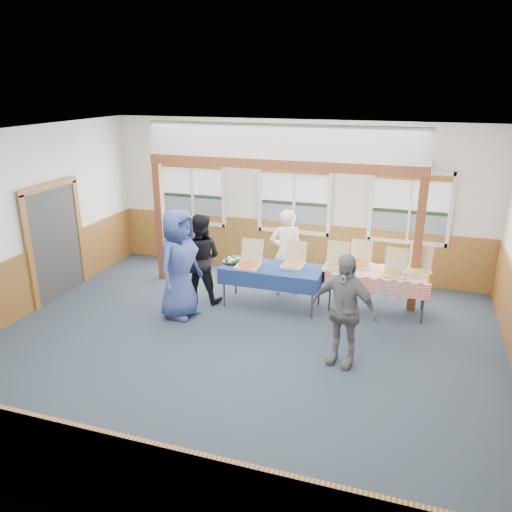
{
  "coord_description": "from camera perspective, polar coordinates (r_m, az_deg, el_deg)",
  "views": [
    {
      "loc": [
        2.37,
        -6.4,
        3.89
      ],
      "look_at": [
        -0.03,
        1.0,
        1.17
      ],
      "focal_mm": 35.0,
      "sensor_mm": 36.0,
      "label": 1
    }
  ],
  "objects": [
    {
      "name": "veggie_tray",
      "position": [
        9.16,
        -2.66,
        -0.55
      ],
      "size": [
        0.38,
        0.38,
        0.09
      ],
      "color": "black",
      "rests_on": "table_left"
    },
    {
      "name": "ceiling",
      "position": [
        6.86,
        -2.38,
        13.46
      ],
      "size": [
        8.0,
        8.0,
        0.0
      ],
      "primitive_type": "plane",
      "rotation": [
        3.14,
        0.0,
        0.0
      ],
      "color": "white",
      "rests_on": "wall_back"
    },
    {
      "name": "person_grey",
      "position": [
        7.2,
        9.96,
        -6.07
      ],
      "size": [
        1.07,
        0.67,
        1.7
      ],
      "primitive_type": "imported",
      "rotation": [
        0.0,
        0.0,
        -0.28
      ],
      "color": "slate",
      "rests_on": "floor"
    },
    {
      "name": "wall_left",
      "position": [
        9.32,
        -26.02,
        3.04
      ],
      "size": [
        0.0,
        8.0,
        8.0
      ],
      "primitive_type": "plane",
      "rotation": [
        1.57,
        0.0,
        1.57
      ],
      "color": "silver",
      "rests_on": "floor"
    },
    {
      "name": "pizza_box_d",
      "position": [
        9.19,
        11.8,
        -0.67
      ],
      "size": [
        0.4,
        0.48,
        0.42
      ],
      "rotation": [
        0.0,
        0.0,
        0.03
      ],
      "color": "beige",
      "rests_on": "table_right"
    },
    {
      "name": "pizza_box_c",
      "position": [
        8.96,
        9.06,
        -1.0
      ],
      "size": [
        0.42,
        0.51,
        0.44
      ],
      "rotation": [
        0.0,
        0.0,
        -0.04
      ],
      "color": "beige",
      "rests_on": "table_right"
    },
    {
      "name": "floor",
      "position": [
        7.86,
        -2.06,
        -10.44
      ],
      "size": [
        8.0,
        8.0,
        0.0
      ],
      "primitive_type": "plane",
      "color": "#283541",
      "rests_on": "ground"
    },
    {
      "name": "man_blue",
      "position": [
        8.59,
        -8.78,
        -0.91
      ],
      "size": [
        0.79,
        1.05,
        1.92
      ],
      "primitive_type": "imported",
      "rotation": [
        0.0,
        0.0,
        1.36
      ],
      "color": "#344483",
      "rests_on": "floor"
    },
    {
      "name": "post_left",
      "position": [
        10.33,
        -10.88,
        3.81
      ],
      "size": [
        0.15,
        0.15,
        2.4
      ],
      "primitive_type": "cube",
      "color": "#642D16",
      "rests_on": "floor"
    },
    {
      "name": "wainscot_left",
      "position": [
        9.61,
        -25.01,
        -2.98
      ],
      "size": [
        0.05,
        6.98,
        1.1
      ],
      "primitive_type": "cube",
      "color": "brown",
      "rests_on": "floor"
    },
    {
      "name": "woman_white",
      "position": [
        9.46,
        3.44,
        0.41
      ],
      "size": [
        0.72,
        0.6,
        1.68
      ],
      "primitive_type": "imported",
      "rotation": [
        0.0,
        0.0,
        3.53
      ],
      "color": "white",
      "rests_on": "floor"
    },
    {
      "name": "drink_glass",
      "position": [
        8.74,
        19.29,
        -2.35
      ],
      "size": [
        0.07,
        0.07,
        0.15
      ],
      "primitive_type": "cylinder",
      "color": "olive",
      "rests_on": "table_right"
    },
    {
      "name": "window_right",
      "position": [
        10.1,
        17.24,
        5.75
      ],
      "size": [
        1.56,
        0.1,
        1.46
      ],
      "color": "white",
      "rests_on": "wall_back"
    },
    {
      "name": "wainscot_back",
      "position": [
        10.69,
        4.27,
        1.0
      ],
      "size": [
        7.98,
        0.05,
        1.1
      ],
      "primitive_type": "cube",
      "color": "brown",
      "rests_on": "floor"
    },
    {
      "name": "wainscot_front",
      "position": [
        5.03,
        -17.01,
        -23.36
      ],
      "size": [
        7.98,
        0.05,
        1.1
      ],
      "primitive_type": "cube",
      "color": "brown",
      "rests_on": "floor"
    },
    {
      "name": "pizza_box_b",
      "position": [
        8.99,
        4.29,
        -0.75
      ],
      "size": [
        0.4,
        0.47,
        0.41
      ],
      "rotation": [
        0.0,
        0.0,
        -0.05
      ],
      "color": "beige",
      "rests_on": "table_left"
    },
    {
      "name": "woman_black",
      "position": [
        9.2,
        -6.39,
        -0.25
      ],
      "size": [
        0.85,
        0.69,
        1.67
      ],
      "primitive_type": "imported",
      "rotation": [
        0.0,
        0.0,
        3.21
      ],
      "color": "black",
      "rests_on": "floor"
    },
    {
      "name": "table_left",
      "position": [
        8.97,
        1.84,
        -1.58
      ],
      "size": [
        1.85,
        0.91,
        0.76
      ],
      "rotation": [
        0.0,
        0.0,
        -0.07
      ],
      "color": "#2F2F2F",
      "rests_on": "floor"
    },
    {
      "name": "window_mid",
      "position": [
        10.38,
        4.41,
        6.9
      ],
      "size": [
        1.56,
        0.1,
        1.46
      ],
      "color": "white",
      "rests_on": "wall_back"
    },
    {
      "name": "wall_front",
      "position": [
        4.39,
        -18.55,
        -13.33
      ],
      "size": [
        8.0,
        0.0,
        8.0
      ],
      "primitive_type": "plane",
      "rotation": [
        -1.57,
        0.0,
        0.0
      ],
      "color": "silver",
      "rests_on": "floor"
    },
    {
      "name": "cross_beam",
      "position": [
        9.12,
        2.77,
        10.41
      ],
      "size": [
        5.15,
        0.18,
        0.18
      ],
      "primitive_type": "cube",
      "color": "#642D16",
      "rests_on": "post_left"
    },
    {
      "name": "pizza_box_f",
      "position": [
        9.11,
        18.05,
        -1.42
      ],
      "size": [
        0.46,
        0.53,
        0.43
      ],
      "rotation": [
        0.0,
        0.0,
        -0.13
      ],
      "color": "beige",
      "rests_on": "table_right"
    },
    {
      "name": "pizza_box_a",
      "position": [
        8.95,
        -0.81,
        -0.78
      ],
      "size": [
        0.42,
        0.51,
        0.45
      ],
      "rotation": [
        0.0,
        0.0,
        0.02
      ],
      "color": "beige",
      "rests_on": "table_left"
    },
    {
      "name": "window_left",
      "position": [
        11.13,
        -7.27,
        7.65
      ],
      "size": [
        1.56,
        0.1,
        1.46
      ],
      "color": "white",
      "rests_on": "wall_back"
    },
    {
      "name": "post_right",
      "position": [
        9.11,
        17.98,
        1.11
      ],
      "size": [
        0.15,
        0.15,
        2.4
      ],
      "primitive_type": "cube",
      "color": "#642D16",
      "rests_on": "floor"
    },
    {
      "name": "pizza_box_e",
      "position": [
        8.9,
        15.46,
        -1.64
      ],
      "size": [
        0.43,
        0.5,
        0.42
      ],
      "rotation": [
        0.0,
        0.0,
        -0.11
      ],
      "color": "beige",
      "rests_on": "table_right"
    },
    {
      "name": "cased_opening",
      "position": [
        10.07,
        -21.96,
        1.44
      ],
      "size": [
        0.06,
        1.3,
        2.1
      ],
      "primitive_type": "cube",
      "color": "#2F2F2F",
      "rests_on": "wall_left"
    },
    {
      "name": "wall_back",
      "position": [
        10.43,
        4.45,
        6.52
      ],
      "size": [
        8.0,
        0.0,
        8.0
      ],
      "primitive_type": "plane",
      "rotation": [
        1.57,
        0.0,
        0.0
      ],
      "color": "silver",
      "rests_on": "floor"
    },
    {
      "name": "table_right",
      "position": [
        9.03,
        13.81,
        -2.04
      ],
      "size": [
        1.78,
        0.83,
        0.76
      ],
      "rotation": [
        0.0,
        0.0,
        0.03
      ],
      "color": "#2F2F2F",
      "rests_on": "floor"
    }
  ]
}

